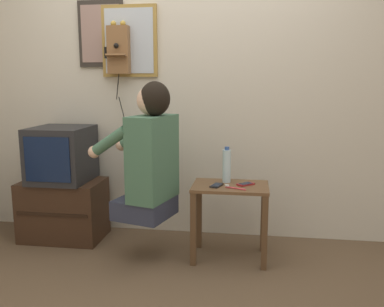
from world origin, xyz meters
The scene contains 13 objects.
ground_plane centered at (0.00, 0.00, 0.00)m, with size 14.00×14.00×0.00m, color brown.
wall_back centered at (0.00, 1.01, 1.27)m, with size 6.80×0.05×2.55m.
side_table centered at (0.35, 0.51, 0.42)m, with size 0.54×0.37×0.55m.
person centered at (-0.22, 0.41, 0.77)m, with size 0.61×0.53×0.97m.
tv_stand centered at (-1.03, 0.70, 0.24)m, with size 0.65×0.42×0.49m.
television centered at (-1.02, 0.70, 0.71)m, with size 0.44×0.48×0.44m.
wall_phone_antique centered at (-0.59, 0.93, 1.54)m, with size 0.22×0.19×0.79m.
framed_picture centered at (-0.75, 0.97, 1.67)m, with size 0.38×0.03×0.53m.
wall_mirror centered at (-0.51, 0.97, 1.61)m, with size 0.46×0.04×0.57m.
cell_phone_held centered at (0.26, 0.46, 0.56)m, with size 0.09×0.14×0.01m.
cell_phone_spare centered at (0.46, 0.53, 0.56)m, with size 0.13×0.13×0.01m.
water_bottle centered at (0.32, 0.59, 0.68)m, with size 0.06×0.06×0.26m.
toothbrush centered at (0.38, 0.41, 0.56)m, with size 0.15×0.07×0.02m.
Camera 1 is at (0.49, -2.34, 1.29)m, focal length 38.00 mm.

